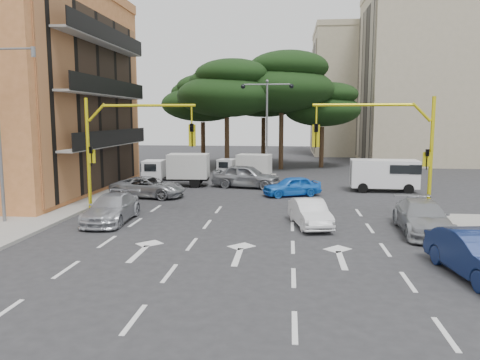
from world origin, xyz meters
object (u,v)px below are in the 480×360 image
at_px(signal_mast_right, 393,141).
at_px(box_truck_a, 177,170).
at_px(car_silver_cross_a, 148,187).
at_px(car_silver_parked, 422,217).
at_px(box_truck_b, 245,167).
at_px(van_white, 384,175).
at_px(car_silver_wagon, 112,208).
at_px(car_silver_cross_b, 246,176).
at_px(car_white_hatch, 310,213).
at_px(car_navy_parked, 479,255).
at_px(street_lamp_center, 267,112).
at_px(car_blue_compact, 292,186).
at_px(signal_mast_left, 121,139).
at_px(street_lamp_left, 2,124).

xyz_separation_m(signal_mast_right, box_truck_a, (-13.16, 9.94, -2.70)).
height_order(car_silver_cross_a, car_silver_parked, car_silver_parked).
xyz_separation_m(car_silver_cross_a, box_truck_b, (5.28, 8.50, 0.40)).
xyz_separation_m(signal_mast_right, van_white, (1.40, 9.01, -2.79)).
bearing_deg(box_truck_a, car_silver_wagon, 174.94).
distance_m(car_silver_cross_b, van_white, 9.47).
height_order(car_silver_cross_b, car_silver_parked, car_silver_cross_b).
height_order(car_white_hatch, car_navy_parked, car_navy_parked).
relative_size(car_silver_cross_a, car_navy_parked, 1.05).
bearing_deg(signal_mast_right, box_truck_a, 142.94).
relative_size(street_lamp_center, van_white, 1.77).
relative_size(signal_mast_right, box_truck_a, 1.25).
bearing_deg(car_blue_compact, car_silver_cross_a, -103.80).
distance_m(signal_mast_right, box_truck_a, 16.71).
distance_m(car_blue_compact, car_silver_wagon, 12.07).
xyz_separation_m(car_silver_parked, box_truck_b, (-9.31, 16.19, 0.35)).
height_order(signal_mast_left, car_silver_wagon, signal_mast_left).
bearing_deg(car_white_hatch, box_truck_b, 94.35).
distance_m(street_lamp_left, car_silver_wagon, 6.24).
height_order(signal_mast_right, box_truck_b, signal_mast_right).
height_order(street_lamp_center, box_truck_b, street_lamp_center).
height_order(signal_mast_left, street_lamp_center, street_lamp_center).
xyz_separation_m(street_lamp_left, street_lamp_center, (11.29, 17.00, 0.71)).
bearing_deg(car_silver_parked, car_silver_cross_a, 154.96).
distance_m(signal_mast_left, van_white, 17.73).
bearing_deg(car_silver_parked, signal_mast_right, 109.28).
bearing_deg(car_blue_compact, car_white_hatch, -17.56).
height_order(car_silver_cross_b, box_truck_a, box_truck_a).
relative_size(signal_mast_left, car_white_hatch, 1.59).
bearing_deg(car_blue_compact, signal_mast_left, -76.71).
bearing_deg(signal_mast_left, box_truck_b, 69.33).
xyz_separation_m(car_blue_compact, car_silver_parked, (5.60, -9.15, 0.07)).
distance_m(street_lamp_left, car_silver_cross_b, 16.69).
bearing_deg(car_navy_parked, car_silver_wagon, 146.38).
distance_m(car_silver_wagon, car_navy_parked, 15.79).
bearing_deg(signal_mast_right, car_navy_parked, -83.43).
height_order(signal_mast_right, box_truck_a, signal_mast_right).
xyz_separation_m(street_lamp_center, car_blue_compact, (2.00, -7.54, -4.79)).
height_order(car_silver_cross_a, box_truck_b, box_truck_b).
bearing_deg(car_silver_wagon, car_silver_cross_b, 63.24).
xyz_separation_m(street_lamp_left, car_silver_parked, (18.89, 0.31, -4.02)).
bearing_deg(car_blue_compact, box_truck_a, -135.59).
bearing_deg(car_silver_parked, box_truck_a, 140.62).
xyz_separation_m(car_silver_cross_b, car_silver_parked, (8.83, -12.42, -0.12)).
height_order(signal_mast_right, car_blue_compact, signal_mast_right).
xyz_separation_m(car_white_hatch, car_blue_compact, (-0.80, 8.33, 0.01)).
bearing_deg(car_navy_parked, box_truck_b, 103.79).
bearing_deg(van_white, street_lamp_left, -55.94).
bearing_deg(car_silver_cross_b, signal_mast_right, -128.51).
height_order(street_lamp_left, van_white, street_lamp_left).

